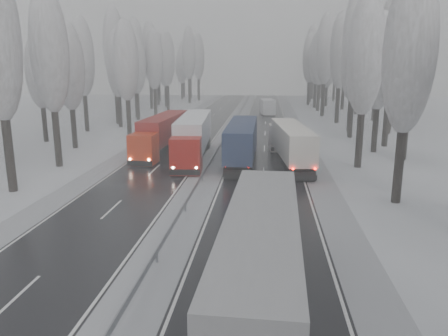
% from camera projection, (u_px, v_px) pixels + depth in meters
% --- Properties ---
extents(ground, '(260.00, 260.00, 0.00)m').
position_uv_depth(ground, '(134.00, 305.00, 18.44)').
color(ground, silver).
rests_on(ground, ground).
extents(carriageway_right, '(7.50, 200.00, 0.03)m').
position_uv_depth(carriageway_right, '(264.00, 159.00, 47.00)').
color(carriageway_right, black).
rests_on(carriageway_right, ground).
extents(carriageway_left, '(7.50, 200.00, 0.03)m').
position_uv_depth(carriageway_left, '(168.00, 157.00, 47.99)').
color(carriageway_left, black).
rests_on(carriageway_left, ground).
extents(median_slush, '(3.00, 200.00, 0.04)m').
position_uv_depth(median_slush, '(216.00, 158.00, 47.49)').
color(median_slush, '#A6A8AE').
rests_on(median_slush, ground).
extents(shoulder_right, '(2.40, 200.00, 0.04)m').
position_uv_depth(shoulder_right, '(311.00, 160.00, 46.53)').
color(shoulder_right, '#A6A8AE').
rests_on(shoulder_right, ground).
extents(shoulder_left, '(2.40, 200.00, 0.04)m').
position_uv_depth(shoulder_left, '(125.00, 156.00, 48.46)').
color(shoulder_left, '#A6A8AE').
rests_on(shoulder_left, ground).
extents(median_guardrail, '(0.12, 200.00, 0.76)m').
position_uv_depth(median_guardrail, '(216.00, 153.00, 47.35)').
color(median_guardrail, slate).
rests_on(median_guardrail, ground).
extents(tree_16, '(3.60, 3.60, 16.53)m').
position_uv_depth(tree_16, '(410.00, 53.00, 29.73)').
color(tree_16, black).
rests_on(tree_16, ground).
extents(tree_18, '(3.60, 3.60, 16.58)m').
position_uv_depth(tree_18, '(365.00, 56.00, 40.78)').
color(tree_18, black).
rests_on(tree_18, ground).
extents(tree_19, '(3.60, 3.60, 14.57)m').
position_uv_depth(tree_19, '(411.00, 69.00, 44.43)').
color(tree_19, black).
rests_on(tree_19, ground).
extents(tree_20, '(3.60, 3.60, 15.71)m').
position_uv_depth(tree_20, '(380.00, 62.00, 48.47)').
color(tree_20, black).
rests_on(tree_20, ground).
extents(tree_21, '(3.60, 3.60, 18.62)m').
position_uv_depth(tree_21, '(393.00, 46.00, 51.70)').
color(tree_21, black).
rests_on(tree_21, ground).
extents(tree_22, '(3.60, 3.60, 15.86)m').
position_uv_depth(tree_22, '(354.00, 62.00, 58.63)').
color(tree_22, black).
rests_on(tree_22, ground).
extents(tree_23, '(3.60, 3.60, 13.55)m').
position_uv_depth(tree_23, '(393.00, 73.00, 62.25)').
color(tree_23, black).
rests_on(tree_23, ground).
extents(tree_24, '(3.60, 3.60, 20.49)m').
position_uv_depth(tree_24, '(355.00, 41.00, 63.12)').
color(tree_24, black).
rests_on(tree_24, ground).
extents(tree_25, '(3.60, 3.60, 19.44)m').
position_uv_depth(tree_25, '(396.00, 47.00, 66.49)').
color(tree_25, black).
rests_on(tree_25, ground).
extents(tree_26, '(3.60, 3.60, 18.78)m').
position_uv_depth(tree_26, '(341.00, 51.00, 73.33)').
color(tree_26, black).
rests_on(tree_26, ground).
extents(tree_27, '(3.60, 3.60, 17.62)m').
position_uv_depth(tree_27, '(378.00, 56.00, 76.70)').
color(tree_27, black).
rests_on(tree_27, ground).
extents(tree_28, '(3.60, 3.60, 19.62)m').
position_uv_depth(tree_28, '(325.00, 50.00, 83.67)').
color(tree_28, black).
rests_on(tree_28, ground).
extents(tree_29, '(3.60, 3.60, 18.11)m').
position_uv_depth(tree_29, '(360.00, 56.00, 87.06)').
color(tree_29, black).
rests_on(tree_29, ground).
extents(tree_30, '(3.60, 3.60, 17.86)m').
position_uv_depth(tree_30, '(320.00, 57.00, 93.34)').
color(tree_30, black).
rests_on(tree_30, ground).
extents(tree_31, '(3.60, 3.60, 18.58)m').
position_uv_depth(tree_31, '(345.00, 55.00, 96.55)').
color(tree_31, black).
rests_on(tree_31, ground).
extents(tree_32, '(3.60, 3.60, 17.33)m').
position_uv_depth(tree_32, '(317.00, 59.00, 100.69)').
color(tree_32, black).
rests_on(tree_32, ground).
extents(tree_33, '(3.60, 3.60, 14.33)m').
position_uv_depth(tree_33, '(328.00, 67.00, 104.71)').
color(tree_33, black).
rests_on(tree_33, ground).
extents(tree_34, '(3.60, 3.60, 17.63)m').
position_uv_depth(tree_34, '(310.00, 59.00, 107.61)').
color(tree_34, black).
rests_on(tree_34, ground).
extents(tree_35, '(3.60, 3.60, 18.25)m').
position_uv_depth(tree_35, '(345.00, 57.00, 110.52)').
color(tree_35, black).
rests_on(tree_35, ground).
extents(tree_36, '(3.60, 3.60, 20.23)m').
position_uv_depth(tree_36, '(312.00, 53.00, 116.64)').
color(tree_36, black).
rests_on(tree_36, ground).
extents(tree_37, '(3.60, 3.60, 16.37)m').
position_uv_depth(tree_37, '(335.00, 62.00, 120.42)').
color(tree_37, black).
rests_on(tree_37, ground).
extents(tree_38, '(3.60, 3.60, 17.97)m').
position_uv_depth(tree_38, '(314.00, 59.00, 127.04)').
color(tree_38, black).
rests_on(tree_38, ground).
extents(tree_39, '(3.60, 3.60, 16.19)m').
position_uv_depth(tree_39, '(322.00, 63.00, 130.91)').
color(tree_39, black).
rests_on(tree_39, ground).
extents(tree_58, '(3.60, 3.60, 17.21)m').
position_uv_depth(tree_58, '(49.00, 51.00, 41.11)').
color(tree_58, black).
rests_on(tree_58, ground).
extents(tree_60, '(3.60, 3.60, 14.84)m').
position_uv_depth(tree_60, '(69.00, 67.00, 51.03)').
color(tree_60, black).
rests_on(tree_60, ground).
extents(tree_61, '(3.60, 3.60, 13.95)m').
position_uv_depth(tree_61, '(40.00, 72.00, 55.59)').
color(tree_61, black).
rests_on(tree_61, ground).
extents(tree_62, '(3.60, 3.60, 16.04)m').
position_uv_depth(tree_62, '(126.00, 61.00, 59.72)').
color(tree_62, black).
rests_on(tree_62, ground).
extents(tree_63, '(3.60, 3.60, 16.88)m').
position_uv_depth(tree_63, '(82.00, 58.00, 64.22)').
color(tree_63, black).
rests_on(tree_63, ground).
extents(tree_64, '(3.60, 3.60, 15.42)m').
position_uv_depth(tree_64, '(117.00, 64.00, 68.93)').
color(tree_64, black).
rests_on(tree_64, ground).
extents(tree_65, '(3.60, 3.60, 19.48)m').
position_uv_depth(tree_65, '(114.00, 48.00, 72.37)').
color(tree_65, black).
rests_on(tree_65, ground).
extents(tree_66, '(3.60, 3.60, 15.23)m').
position_uv_depth(tree_66, '(136.00, 65.00, 78.28)').
color(tree_66, black).
rests_on(tree_66, ground).
extents(tree_67, '(3.60, 3.60, 17.09)m').
position_uv_depth(tree_67, '(135.00, 59.00, 82.01)').
color(tree_67, black).
rests_on(tree_67, ground).
extents(tree_68, '(3.60, 3.60, 16.65)m').
position_uv_depth(tree_68, '(154.00, 60.00, 84.47)').
color(tree_68, black).
rests_on(tree_68, ground).
extents(tree_69, '(3.60, 3.60, 19.35)m').
position_uv_depth(tree_69, '(135.00, 52.00, 88.40)').
color(tree_69, black).
rests_on(tree_69, ground).
extents(tree_70, '(3.60, 3.60, 17.09)m').
position_uv_depth(tree_70, '(167.00, 59.00, 94.14)').
color(tree_70, black).
rests_on(tree_70, ground).
extents(tree_71, '(3.60, 3.60, 19.61)m').
position_uv_depth(tree_71, '(150.00, 52.00, 98.09)').
color(tree_71, black).
rests_on(tree_71, ground).
extents(tree_72, '(3.60, 3.60, 15.11)m').
position_uv_depth(tree_72, '(165.00, 65.00, 103.73)').
color(tree_72, black).
rests_on(tree_72, ground).
extents(tree_73, '(3.60, 3.60, 17.22)m').
position_uv_depth(tree_73, '(157.00, 60.00, 107.56)').
color(tree_73, black).
rests_on(tree_73, ground).
extents(tree_74, '(3.60, 3.60, 19.68)m').
position_uv_depth(tree_74, '(189.00, 54.00, 113.14)').
color(tree_74, black).
rests_on(tree_74, ground).
extents(tree_75, '(3.60, 3.60, 18.60)m').
position_uv_depth(tree_75, '(158.00, 57.00, 118.04)').
color(tree_75, black).
rests_on(tree_75, ground).
extents(tree_76, '(3.60, 3.60, 18.55)m').
position_uv_depth(tree_76, '(198.00, 57.00, 122.31)').
color(tree_76, black).
rests_on(tree_76, ground).
extents(tree_77, '(3.60, 3.60, 14.32)m').
position_uv_depth(tree_77, '(182.00, 67.00, 127.33)').
color(tree_77, black).
rests_on(tree_77, ground).
extents(tree_78, '(3.60, 3.60, 19.55)m').
position_uv_depth(tree_78, '(190.00, 55.00, 128.87)').
color(tree_78, black).
rests_on(tree_78, ground).
extents(tree_79, '(3.60, 3.60, 17.07)m').
position_uv_depth(tree_79, '(183.00, 61.00, 133.38)').
color(tree_79, black).
rests_on(tree_79, ground).
extents(truck_grey_tarp, '(3.26, 17.24, 4.40)m').
position_uv_depth(truck_grey_tarp, '(262.00, 248.00, 17.88)').
color(truck_grey_tarp, '#47474B').
rests_on(truck_grey_tarp, ground).
extents(truck_blue_box, '(2.66, 16.57, 4.24)m').
position_uv_depth(truck_blue_box, '(242.00, 139.00, 44.61)').
color(truck_blue_box, '#1D1A43').
rests_on(truck_blue_box, ground).
extents(truck_cream_box, '(4.23, 16.02, 4.07)m').
position_uv_depth(truck_cream_box, '(290.00, 141.00, 44.00)').
color(truck_cream_box, beige).
rests_on(truck_cream_box, ground).
extents(box_truck_distant, '(3.38, 8.38, 3.04)m').
position_uv_depth(box_truck_distant, '(267.00, 107.00, 89.30)').
color(box_truck_distant, '#B9BAC0').
rests_on(box_truck_distant, ground).
extents(truck_red_white, '(3.92, 17.71, 4.51)m').
position_uv_depth(truck_red_white, '(193.00, 135.00, 46.42)').
color(truck_red_white, '#9D0E08').
rests_on(truck_red_white, ground).
extents(truck_red_red, '(3.30, 16.21, 4.13)m').
position_uv_depth(truck_red_red, '(162.00, 132.00, 50.09)').
color(truck_red_red, red).
rests_on(truck_red_red, ground).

